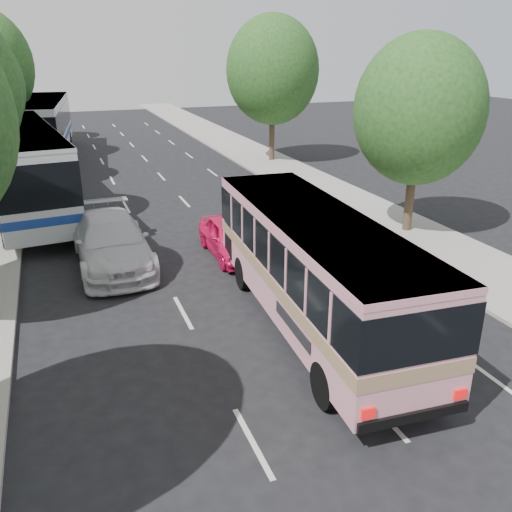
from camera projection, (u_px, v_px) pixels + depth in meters
name	position (u px, v px, depth m)	size (l,w,h in m)	color
ground	(298.00, 371.00, 13.14)	(120.00, 120.00, 0.00)	black
sidewalk_right	(288.00, 173.00, 33.35)	(4.00, 90.00, 0.12)	#9E998E
tree_right_near	(422.00, 105.00, 21.05)	(5.10, 5.10, 7.95)	#38281E
tree_right_far	(274.00, 67.00, 34.78)	(6.00, 6.00, 9.35)	#38281E
pink_bus	(314.00, 259.00, 14.52)	(3.14, 10.28, 3.24)	pink
pink_taxi	(231.00, 237.00, 20.16)	(1.67, 4.15, 1.41)	#F31559
white_pickup	(111.00, 242.00, 19.19)	(2.47, 6.09, 1.77)	silver
tour_coach_front	(22.00, 163.00, 24.59)	(4.41, 13.61, 4.00)	silver
tour_coach_rear	(43.00, 123.00, 37.24)	(4.12, 13.48, 3.97)	white
taxi_roof_sign	(230.00, 217.00, 19.87)	(0.55, 0.18, 0.18)	silver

